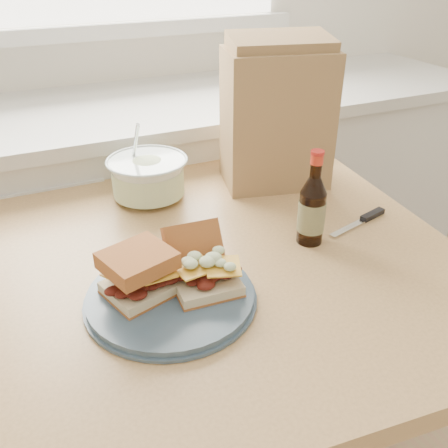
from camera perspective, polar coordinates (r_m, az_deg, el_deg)
name	(u,v)px	position (r m, az deg, el deg)	size (l,w,h in m)	color
cabinet_run	(157,224)	(1.88, -7.69, -0.02)	(2.50, 0.64, 0.94)	silver
dining_table	(221,296)	(1.13, -0.40, -8.19)	(1.07, 1.07, 0.82)	tan
plate	(171,297)	(0.92, -6.11, -8.27)	(0.30, 0.30, 0.02)	#3C5062
sandwich_left	(139,273)	(0.90, -9.72, -5.53)	(0.14, 0.13, 0.09)	beige
sandwich_right	(202,266)	(0.92, -2.58, -4.83)	(0.12, 0.16, 0.10)	beige
coleslaw_bowl	(148,179)	(1.27, -8.65, 5.13)	(0.20, 0.20, 0.20)	silver
beer_bottle	(312,209)	(1.07, 10.03, 1.70)	(0.06, 0.06, 0.21)	black
knife	(366,218)	(1.22, 15.97, 0.67)	(0.18, 0.06, 0.01)	silver
paper_bag	(276,119)	(1.32, 6.01, 11.81)	(0.27, 0.17, 0.35)	#A87B51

